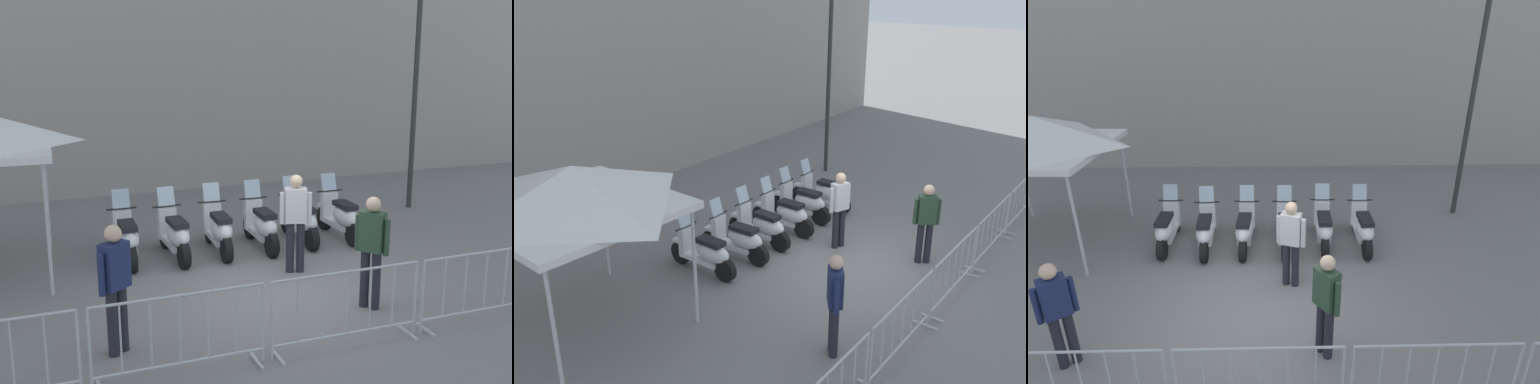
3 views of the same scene
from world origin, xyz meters
TOP-DOWN VIEW (x-y plane):
  - ground_plane at (0.00, 0.00)m, footprint 120.00×120.00m
  - motorcycle_0 at (-2.25, 2.18)m, footprint 0.56×1.72m
  - motorcycle_1 at (-1.38, 2.10)m, footprint 0.56×1.73m
  - motorcycle_2 at (-0.53, 2.17)m, footprint 0.56×1.72m
  - motorcycle_3 at (0.32, 2.18)m, footprint 0.56×1.72m
  - motorcycle_4 at (1.18, 2.30)m, footprint 0.56×1.72m
  - motorcycle_5 at (2.04, 2.29)m, footprint 0.56×1.73m
  - barrier_segment_1 at (-2.13, -2.12)m, footprint 2.14×0.53m
  - barrier_segment_2 at (0.09, -2.01)m, footprint 2.14×0.53m
  - barrier_segment_3 at (2.32, -1.91)m, footprint 2.14×0.53m
  - barrier_segment_4 at (4.55, -1.81)m, footprint 2.14×0.53m
  - street_lamp at (4.66, 4.03)m, footprint 0.36×0.36m
  - officer_near_row_end at (0.99, -0.98)m, footprint 0.39×0.45m
  - officer_mid_plaza at (0.47, 0.79)m, footprint 0.53×0.31m
  - officer_by_barriers at (-2.78, -1.27)m, footprint 0.45×0.40m
  - canopy_tent at (-4.85, 2.30)m, footprint 2.85×2.85m

SIDE VIEW (x-z plane):
  - ground_plane at x=0.00m, z-range 0.00..0.00m
  - motorcycle_0 at x=-2.25m, z-range -0.16..1.07m
  - motorcycle_1 at x=-1.38m, z-range -0.16..1.07m
  - motorcycle_2 at x=-0.53m, z-range -0.16..1.07m
  - motorcycle_3 at x=0.32m, z-range -0.16..1.07m
  - motorcycle_4 at x=1.18m, z-range -0.16..1.07m
  - motorcycle_5 at x=2.04m, z-range -0.16..1.07m
  - barrier_segment_1 at x=-2.13m, z-range -0.01..1.06m
  - barrier_segment_2 at x=0.09m, z-range -0.01..1.06m
  - barrier_segment_3 at x=2.32m, z-range -0.01..1.06m
  - barrier_segment_4 at x=4.55m, z-range -0.01..1.06m
  - officer_near_row_end at x=0.99m, z-range 0.12..1.85m
  - officer_mid_plaza at x=0.47m, z-range 0.12..1.85m
  - officer_by_barriers at x=-2.78m, z-range 0.12..1.85m
  - canopy_tent at x=-4.85m, z-range 1.06..3.97m
  - street_lamp at x=4.66m, z-range 0.59..6.20m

